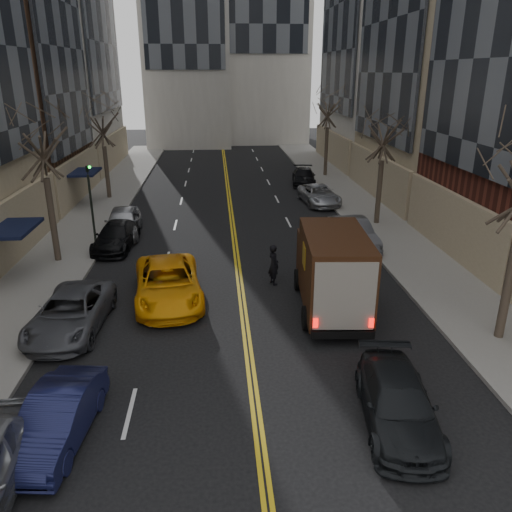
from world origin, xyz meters
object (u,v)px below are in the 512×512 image
(ups_truck, at_px, (332,271))
(taxi, at_px, (168,283))
(observer_sedan, at_px, (398,403))
(pedestrian, at_px, (274,265))

(ups_truck, distance_m, taxi, 6.62)
(ups_truck, height_order, taxi, ups_truck)
(ups_truck, bearing_deg, observer_sedan, -83.37)
(pedestrian, bearing_deg, taxi, 86.50)
(ups_truck, xyz_separation_m, pedestrian, (-1.94, 2.71, -0.74))
(ups_truck, relative_size, observer_sedan, 1.31)
(observer_sedan, bearing_deg, taxi, 136.91)
(ups_truck, distance_m, pedestrian, 3.42)
(ups_truck, bearing_deg, pedestrian, 129.88)
(taxi, distance_m, pedestrian, 4.69)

